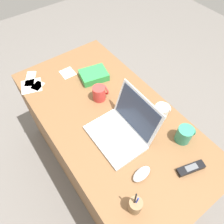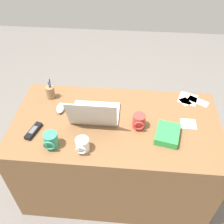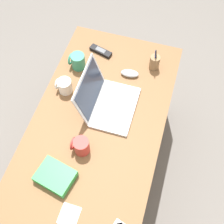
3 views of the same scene
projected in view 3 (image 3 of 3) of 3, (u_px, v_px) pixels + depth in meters
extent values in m
plane|color=slate|center=(100.00, 171.00, 2.34)|extent=(6.00, 6.00, 0.00)
cube|color=brown|center=(99.00, 152.00, 2.01)|extent=(1.44, 0.75, 0.75)
cube|color=silver|center=(115.00, 107.00, 1.74)|extent=(0.34, 0.23, 0.02)
cube|color=silver|center=(112.00, 105.00, 1.74)|extent=(0.27, 0.11, 0.00)
cube|color=silver|center=(127.00, 109.00, 1.73)|extent=(0.09, 0.05, 0.00)
cube|color=silver|center=(90.00, 89.00, 1.66)|extent=(0.32, 0.08, 0.23)
cube|color=#283347|center=(90.00, 89.00, 1.66)|extent=(0.29, 0.06, 0.20)
ellipsoid|color=silver|center=(130.00, 73.00, 1.86)|extent=(0.07, 0.12, 0.04)
cylinder|color=#C63833|center=(82.00, 146.00, 1.57)|extent=(0.08, 0.08, 0.10)
torus|color=#C63833|center=(73.00, 143.00, 1.58)|extent=(0.07, 0.01, 0.07)
cylinder|color=#338C6B|center=(78.00, 61.00, 1.86)|extent=(0.09, 0.09, 0.10)
torus|color=#338C6B|center=(71.00, 59.00, 1.87)|extent=(0.07, 0.01, 0.07)
cylinder|color=white|center=(65.00, 86.00, 1.78)|extent=(0.08, 0.08, 0.09)
torus|color=white|center=(57.00, 84.00, 1.78)|extent=(0.07, 0.01, 0.07)
cube|color=black|center=(101.00, 51.00, 1.96)|extent=(0.08, 0.16, 0.02)
cube|color=#595B60|center=(101.00, 50.00, 1.95)|extent=(0.05, 0.07, 0.00)
cylinder|color=olive|center=(154.00, 62.00, 1.86)|extent=(0.06, 0.06, 0.10)
cylinder|color=#1933B2|center=(155.00, 59.00, 1.83)|extent=(0.01, 0.02, 0.13)
cylinder|color=black|center=(156.00, 58.00, 1.82)|extent=(0.02, 0.03, 0.16)
cube|color=green|center=(55.00, 176.00, 1.52)|extent=(0.18, 0.21, 0.05)
cube|color=white|center=(69.00, 215.00, 1.44)|extent=(0.10, 0.10, 0.00)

